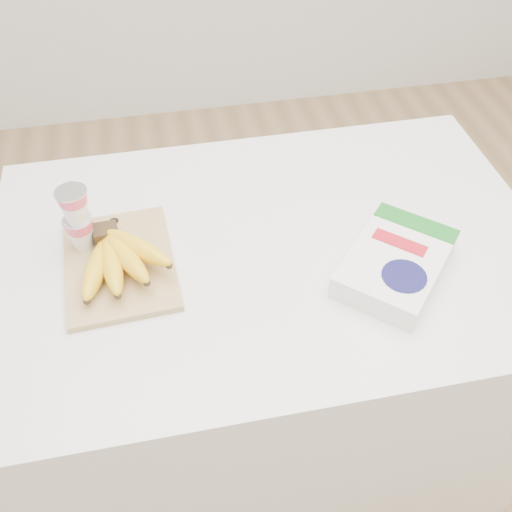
{
  "coord_description": "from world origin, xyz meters",
  "views": [
    {
      "loc": [
        -0.2,
        -0.84,
        1.75
      ],
      "look_at": [
        -0.05,
        -0.07,
        0.93
      ],
      "focal_mm": 40.0,
      "sensor_mm": 36.0,
      "label": 1
    }
  ],
  "objects_px": {
    "cereal_box": "(396,263)",
    "cutting_board": "(120,264)",
    "yogurt_stack": "(77,217)",
    "bananas": "(117,258)",
    "table": "(269,360)"
  },
  "relations": [
    {
      "from": "cutting_board",
      "to": "bananas",
      "type": "xyz_separation_m",
      "value": [
        0.0,
        -0.02,
        0.04
      ]
    },
    {
      "from": "table",
      "to": "yogurt_stack",
      "type": "height_order",
      "value": "yogurt_stack"
    },
    {
      "from": "table",
      "to": "cereal_box",
      "type": "relative_size",
      "value": 3.9
    },
    {
      "from": "bananas",
      "to": "cutting_board",
      "type": "bearing_deg",
      "value": 93.22
    },
    {
      "from": "table",
      "to": "yogurt_stack",
      "type": "xyz_separation_m",
      "value": [
        -0.39,
        0.06,
        0.54
      ]
    },
    {
      "from": "cutting_board",
      "to": "yogurt_stack",
      "type": "height_order",
      "value": "yogurt_stack"
    },
    {
      "from": "yogurt_stack",
      "to": "cereal_box",
      "type": "distance_m",
      "value": 0.64
    },
    {
      "from": "bananas",
      "to": "yogurt_stack",
      "type": "bearing_deg",
      "value": 131.45
    },
    {
      "from": "cutting_board",
      "to": "bananas",
      "type": "height_order",
      "value": "bananas"
    },
    {
      "from": "cutting_board",
      "to": "yogurt_stack",
      "type": "bearing_deg",
      "value": 134.86
    },
    {
      "from": "cutting_board",
      "to": "bananas",
      "type": "relative_size",
      "value": 1.44
    },
    {
      "from": "table",
      "to": "bananas",
      "type": "relative_size",
      "value": 5.73
    },
    {
      "from": "cutting_board",
      "to": "cereal_box",
      "type": "bearing_deg",
      "value": -16.15
    },
    {
      "from": "bananas",
      "to": "yogurt_stack",
      "type": "xyz_separation_m",
      "value": [
        -0.07,
        0.08,
        0.05
      ]
    },
    {
      "from": "cereal_box",
      "to": "cutting_board",
      "type": "bearing_deg",
      "value": -150.62
    }
  ]
}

